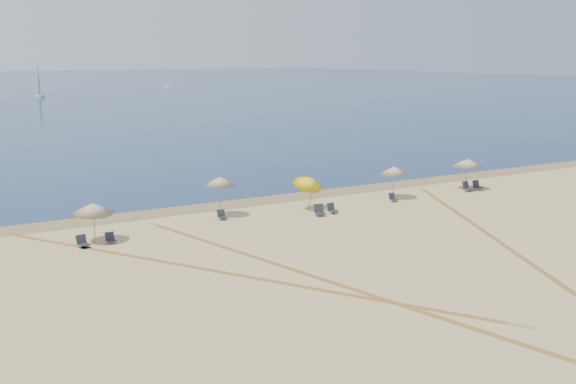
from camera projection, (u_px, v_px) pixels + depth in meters
name	position (u px, v px, depth m)	size (l,w,h in m)	color
ground	(542.00, 314.00, 26.23)	(160.00, 160.00, 0.00)	tan
wet_sand	(259.00, 200.00, 46.67)	(500.00, 500.00, 0.00)	olive
umbrella_1	(93.00, 208.00, 35.90)	(2.14, 2.18, 2.24)	gray
umbrella_2	(220.00, 181.00, 41.63)	(1.92, 1.92, 2.58)	gray
umbrella_3	(308.00, 181.00, 43.45)	(1.95, 2.01, 2.54)	gray
umbrella_4	(394.00, 170.00, 46.96)	(2.06, 2.06, 2.33)	gray
umbrella_5	(467.00, 163.00, 50.09)	(2.35, 2.35, 2.36)	gray
chair_2	(82.00, 242.00, 35.26)	(0.66, 0.73, 0.65)	black
chair_3	(110.00, 238.00, 36.04)	(0.50, 0.59, 0.59)	black
chair_4	(222.00, 215.00, 41.23)	(0.51, 0.59, 0.59)	black
chair_5	(319.00, 211.00, 42.19)	(0.78, 0.84, 0.72)	black
chair_6	(332.00, 209.00, 42.84)	(0.60, 0.69, 0.65)	black
chair_7	(393.00, 198.00, 46.25)	(0.52, 0.60, 0.59)	black
chair_8	(467.00, 187.00, 49.71)	(0.71, 0.80, 0.74)	black
chair_9	(477.00, 186.00, 50.17)	(0.60, 0.70, 0.72)	black
sailboat_0	(166.00, 82.00, 194.00)	(2.48, 4.68, 6.77)	white
sailboat_1	(39.00, 88.00, 156.73)	(3.12, 5.27, 7.67)	white
tire_tracks	(351.00, 261.00, 33.01)	(54.21, 41.23, 0.00)	tan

